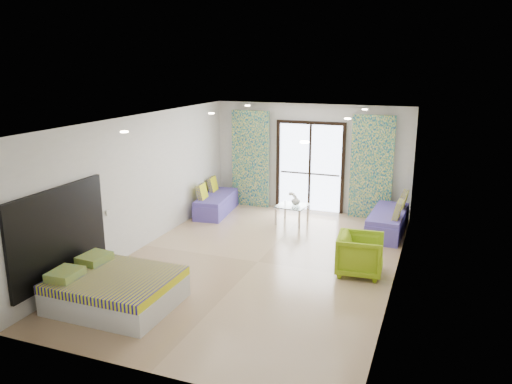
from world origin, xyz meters
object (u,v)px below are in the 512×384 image
(bed, at_px, (115,289))
(daybed_right, at_px, (388,221))
(coffee_table, at_px, (292,207))
(daybed_left, at_px, (216,203))
(armchair, at_px, (360,253))

(bed, bearing_deg, daybed_right, 54.19)
(bed, relative_size, coffee_table, 2.36)
(daybed_left, xyz_separation_m, daybed_right, (4.23, -0.05, 0.02))
(daybed_right, distance_m, coffee_table, 2.21)
(bed, bearing_deg, armchair, 37.17)
(bed, relative_size, daybed_right, 0.99)
(bed, bearing_deg, daybed_left, 97.25)
(daybed_right, bearing_deg, bed, -123.69)
(daybed_left, height_order, coffee_table, daybed_left)
(daybed_left, bearing_deg, coffee_table, -9.84)
(daybed_left, distance_m, armchair, 4.71)
(bed, height_order, coffee_table, coffee_table)
(bed, relative_size, daybed_left, 1.03)
(bed, distance_m, armchair, 4.23)
(daybed_left, distance_m, coffee_table, 2.04)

